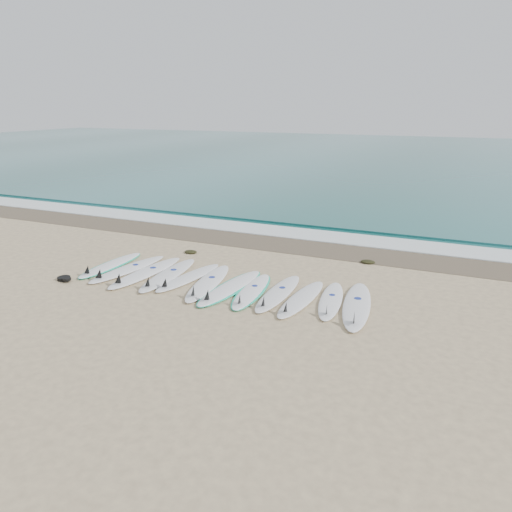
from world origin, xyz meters
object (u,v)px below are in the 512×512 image
at_px(surfboard_0, 110,265).
at_px(surfboard_6, 230,288).
at_px(leash_coil, 65,279).
at_px(surfboard_11, 357,306).

relative_size(surfboard_0, surfboard_6, 0.89).
distance_m(surfboard_0, leash_coil, 1.36).
bearing_deg(surfboard_11, surfboard_0, 169.40).
xyz_separation_m(surfboard_11, leash_coil, (-7.07, -1.21, -0.01)).
height_order(surfboard_0, surfboard_6, surfboard_6).
height_order(surfboard_0, leash_coil, surfboard_0).
bearing_deg(leash_coil, surfboard_6, 15.14).
distance_m(surfboard_6, surfboard_11, 3.01).
bearing_deg(surfboard_6, surfboard_11, 6.19).
xyz_separation_m(surfboard_0, surfboard_11, (6.74, -0.11, 0.02)).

